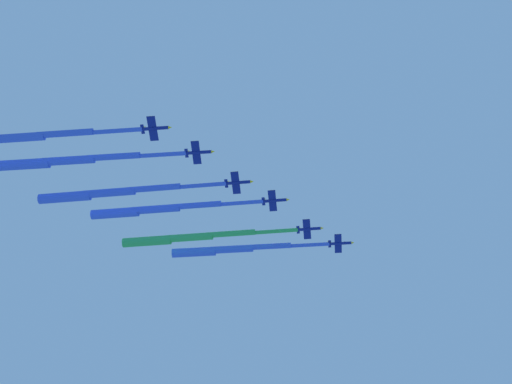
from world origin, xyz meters
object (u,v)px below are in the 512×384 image
jet_port_inner (187,238)px  jet_starboard_mid (67,161)px  jet_port_outer (15,138)px  jet_lead (230,250)px  jet_starboard_inner (154,210)px  jet_port_mid (107,193)px

jet_port_inner → jet_starboard_mid: size_ratio=1.01×
jet_port_outer → jet_lead: bearing=114.6°
jet_starboard_mid → jet_port_outer: (7.19, -16.69, -1.92)m
jet_lead → jet_starboard_inner: 35.46m
jet_lead → jet_starboard_mid: (30.29, -65.28, -0.96)m
jet_port_inner → jet_starboard_inner: jet_starboard_inner is taller
jet_port_mid → jet_port_outer: size_ratio=1.00×
jet_port_outer → jet_port_inner: bearing=116.5°
jet_lead → jet_port_outer: bearing=-65.4°
jet_port_mid → jet_starboard_mid: jet_starboard_mid is taller
jet_lead → jet_starboard_mid: size_ratio=0.96×
jet_port_mid → jet_port_outer: 35.90m
jet_port_inner → jet_starboard_mid: bearing=-62.3°
jet_lead → jet_starboard_mid: 71.97m
jet_starboard_inner → jet_starboard_mid: (16.13, -32.77, -0.84)m
jet_port_mid → jet_starboard_mid: size_ratio=1.02×
jet_starboard_mid → jet_port_inner: bearing=117.7°
jet_port_mid → jet_port_inner: bearing=115.7°
jet_starboard_inner → jet_lead: bearing=113.5°
jet_starboard_inner → jet_port_mid: jet_starboard_inner is taller
jet_port_inner → jet_port_mid: bearing=-64.3°
jet_port_inner → jet_starboard_mid: 53.09m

